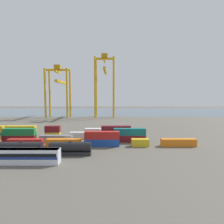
# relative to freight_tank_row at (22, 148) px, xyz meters

# --- Properties ---
(ground_plane) EXTENTS (420.00, 420.00, 0.00)m
(ground_plane) POSITION_rel_freight_tank_row_xyz_m (10.68, 55.30, -2.00)
(ground_plane) COLOR #5B564C
(harbour_water) EXTENTS (400.00, 110.00, 0.01)m
(harbour_water) POSITION_rel_freight_tank_row_xyz_m (10.68, 162.07, -1.99)
(harbour_water) COLOR #475B6B
(harbour_water) RESTS_ON ground_plane
(freight_tank_row) EXTENTS (41.15, 2.80, 4.26)m
(freight_tank_row) POSITION_rel_freight_tank_row_xyz_m (0.00, 0.00, 0.00)
(freight_tank_row) COLOR #232326
(freight_tank_row) RESTS_ON ground_plane
(shipping_container_2) EXTENTS (12.10, 2.44, 2.60)m
(shipping_container_2) POSITION_rel_freight_tank_row_xyz_m (-3.31, 10.25, -0.70)
(shipping_container_2) COLOR #AD211C
(shipping_container_2) RESTS_ON ground_plane
(shipping_container_3) EXTENTS (12.10, 2.44, 2.60)m
(shipping_container_3) POSITION_rel_freight_tank_row_xyz_m (10.01, 10.25, -0.70)
(shipping_container_3) COLOR orange
(shipping_container_3) RESTS_ON ground_plane
(shipping_container_4) EXTENTS (12.10, 2.44, 2.60)m
(shipping_container_4) POSITION_rel_freight_tank_row_xyz_m (23.32, 10.25, -0.70)
(shipping_container_4) COLOR #1C4299
(shipping_container_4) RESTS_ON ground_plane
(shipping_container_5) EXTENTS (12.10, 2.44, 2.60)m
(shipping_container_5) POSITION_rel_freight_tank_row_xyz_m (23.32, 10.25, 1.90)
(shipping_container_5) COLOR #AD211C
(shipping_container_5) RESTS_ON shipping_container_4
(shipping_container_6) EXTENTS (6.04, 2.44, 2.60)m
(shipping_container_6) POSITION_rel_freight_tank_row_xyz_m (36.64, 10.25, -0.70)
(shipping_container_6) COLOR gold
(shipping_container_6) RESTS_ON ground_plane
(shipping_container_7) EXTENTS (12.10, 2.44, 2.60)m
(shipping_container_7) POSITION_rel_freight_tank_row_xyz_m (49.95, 10.25, -0.70)
(shipping_container_7) COLOR orange
(shipping_container_7) RESTS_ON ground_plane
(shipping_container_9) EXTENTS (12.10, 2.44, 2.60)m
(shipping_container_9) POSITION_rel_freight_tank_row_xyz_m (-8.44, 16.66, -0.70)
(shipping_container_9) COLOR maroon
(shipping_container_9) RESTS_ON ground_plane
(shipping_container_10) EXTENTS (12.10, 2.44, 2.60)m
(shipping_container_10) POSITION_rel_freight_tank_row_xyz_m (-8.44, 16.66, 1.90)
(shipping_container_10) COLOR #197538
(shipping_container_10) RESTS_ON shipping_container_9
(shipping_container_11) EXTENTS (12.10, 2.44, 2.60)m
(shipping_container_11) POSITION_rel_freight_tank_row_xyz_m (5.55, 16.66, -0.70)
(shipping_container_11) COLOR slate
(shipping_container_11) RESTS_ON ground_plane
(shipping_container_12) EXTENTS (6.04, 2.44, 2.60)m
(shipping_container_12) POSITION_rel_freight_tank_row_xyz_m (19.54, 16.66, -0.70)
(shipping_container_12) COLOR #AD211C
(shipping_container_12) RESTS_ON ground_plane
(shipping_container_13) EXTENTS (6.04, 2.44, 2.60)m
(shipping_container_13) POSITION_rel_freight_tank_row_xyz_m (19.54, 16.66, 1.90)
(shipping_container_13) COLOR silver
(shipping_container_13) RESTS_ON shipping_container_12
(shipping_container_14) EXTENTS (12.10, 2.44, 2.60)m
(shipping_container_14) POSITION_rel_freight_tank_row_xyz_m (33.53, 16.66, -0.70)
(shipping_container_14) COLOR maroon
(shipping_container_14) RESTS_ON ground_plane
(shipping_container_15) EXTENTS (12.10, 2.44, 2.60)m
(shipping_container_15) POSITION_rel_freight_tank_row_xyz_m (33.53, 16.66, 1.90)
(shipping_container_15) COLOR #146066
(shipping_container_15) RESTS_ON shipping_container_14
(shipping_container_18) EXTENTS (12.10, 2.44, 2.60)m
(shipping_container_18) POSITION_rel_freight_tank_row_xyz_m (-10.70, 23.06, -0.70)
(shipping_container_18) COLOR #197538
(shipping_container_18) RESTS_ON ground_plane
(shipping_container_19) EXTENTS (12.10, 2.44, 2.60)m
(shipping_container_19) POSITION_rel_freight_tank_row_xyz_m (-10.70, 23.06, 1.90)
(shipping_container_19) COLOR gold
(shipping_container_19) RESTS_ON shipping_container_18
(shipping_container_20) EXTENTS (6.04, 2.44, 2.60)m
(shipping_container_20) POSITION_rel_freight_tank_row_xyz_m (2.36, 23.06, -0.70)
(shipping_container_20) COLOR gold
(shipping_container_20) RESTS_ON ground_plane
(shipping_container_21) EXTENTS (6.04, 2.44, 2.60)m
(shipping_container_21) POSITION_rel_freight_tank_row_xyz_m (2.36, 23.06, 1.90)
(shipping_container_21) COLOR maroon
(shipping_container_21) RESTS_ON shipping_container_20
(shipping_container_22) EXTENTS (12.10, 2.44, 2.60)m
(shipping_container_22) POSITION_rel_freight_tank_row_xyz_m (15.41, 23.06, -0.70)
(shipping_container_22) COLOR silver
(shipping_container_22) RESTS_ON ground_plane
(shipping_container_23) EXTENTS (12.10, 2.44, 2.60)m
(shipping_container_23) POSITION_rel_freight_tank_row_xyz_m (28.47, 23.06, -0.70)
(shipping_container_23) COLOR slate
(shipping_container_23) RESTS_ON ground_plane
(shipping_container_24) EXTENTS (12.10, 2.44, 2.60)m
(shipping_container_24) POSITION_rel_freight_tank_row_xyz_m (28.47, 23.06, 1.90)
(shipping_container_24) COLOR maroon
(shipping_container_24) RESTS_ON shipping_container_23
(gantry_crane_west) EXTENTS (18.81, 39.30, 42.22)m
(gantry_crane_west) POSITION_rel_freight_tank_row_xyz_m (-17.04, 106.97, 23.72)
(gantry_crane_west) COLOR gold
(gantry_crane_west) RESTS_ON ground_plane
(gantry_crane_central) EXTENTS (16.22, 39.56, 51.08)m
(gantry_crane_central) POSITION_rel_freight_tank_row_xyz_m (20.83, 106.74, 29.31)
(gantry_crane_central) COLOR gold
(gantry_crane_central) RESTS_ON ground_plane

